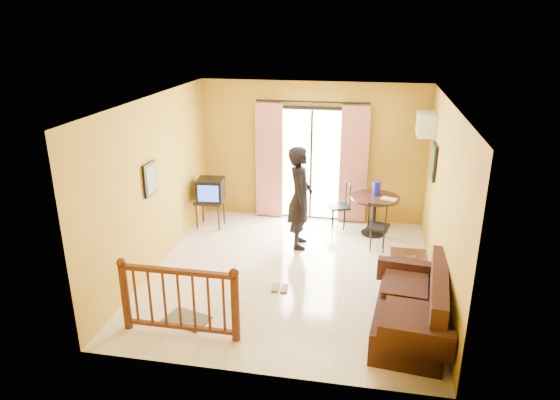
% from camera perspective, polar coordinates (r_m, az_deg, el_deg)
% --- Properties ---
extents(ground, '(5.00, 5.00, 0.00)m').
position_cam_1_polar(ground, '(8.25, 1.24, -8.36)').
color(ground, beige).
rests_on(ground, ground).
extents(room_shell, '(5.00, 5.00, 5.00)m').
position_cam_1_polar(room_shell, '(7.59, 1.33, 3.03)').
color(room_shell, white).
rests_on(room_shell, ground).
extents(balcony_door, '(2.25, 0.14, 2.46)m').
position_cam_1_polar(balcony_door, '(10.04, 3.57, 4.19)').
color(balcony_door, black).
rests_on(balcony_door, ground).
extents(tv_table, '(0.54, 0.45, 0.54)m').
position_cam_1_polar(tv_table, '(9.96, -7.99, -0.48)').
color(tv_table, black).
rests_on(tv_table, ground).
extents(television, '(0.54, 0.50, 0.45)m').
position_cam_1_polar(television, '(9.85, -7.92, 1.16)').
color(television, black).
rests_on(television, tv_table).
extents(picture_left, '(0.05, 0.42, 0.52)m').
position_cam_1_polar(picture_left, '(8.09, -14.61, 2.34)').
color(picture_left, black).
rests_on(picture_left, room_shell).
extents(dining_table, '(0.91, 0.91, 0.76)m').
position_cam_1_polar(dining_table, '(9.61, 10.75, -0.52)').
color(dining_table, black).
rests_on(dining_table, ground).
extents(water_jug, '(0.14, 0.14, 0.27)m').
position_cam_1_polar(water_jug, '(9.62, 10.96, 1.32)').
color(water_jug, '#141AC3').
rests_on(water_jug, dining_table).
extents(serving_tray, '(0.32, 0.26, 0.02)m').
position_cam_1_polar(serving_tray, '(9.47, 12.37, 0.13)').
color(serving_tray, beige).
rests_on(serving_tray, dining_table).
extents(dining_chairs, '(1.24, 1.38, 0.95)m').
position_cam_1_polar(dining_chairs, '(9.59, 8.71, -4.33)').
color(dining_chairs, black).
rests_on(dining_chairs, ground).
extents(air_conditioner, '(0.31, 0.60, 0.40)m').
position_cam_1_polar(air_conditioner, '(9.33, 16.30, 8.29)').
color(air_conditioner, white).
rests_on(air_conditioner, room_shell).
extents(botanical_print, '(0.05, 0.50, 0.60)m').
position_cam_1_polar(botanical_print, '(8.82, 17.14, 4.22)').
color(botanical_print, black).
rests_on(botanical_print, room_shell).
extents(coffee_table, '(0.56, 1.01, 0.44)m').
position_cam_1_polar(coffee_table, '(7.94, 14.51, -7.81)').
color(coffee_table, black).
rests_on(coffee_table, ground).
extents(bowl, '(0.19, 0.19, 0.06)m').
position_cam_1_polar(bowl, '(7.95, 14.58, -6.37)').
color(bowl, brown).
rests_on(bowl, coffee_table).
extents(sofa, '(1.05, 1.96, 0.89)m').
position_cam_1_polar(sofa, '(6.90, 15.14, -12.07)').
color(sofa, black).
rests_on(sofa, ground).
extents(standing_person, '(0.53, 0.73, 1.86)m').
position_cam_1_polar(standing_person, '(8.86, 2.29, 0.28)').
color(standing_person, black).
rests_on(standing_person, ground).
extents(stair_balustrade, '(1.63, 0.13, 1.04)m').
position_cam_1_polar(stair_balustrade, '(6.65, -11.50, -10.71)').
color(stair_balustrade, '#471E0F').
rests_on(stair_balustrade, ground).
extents(doormat, '(0.68, 0.54, 0.02)m').
position_cam_1_polar(doormat, '(7.20, -10.59, -13.24)').
color(doormat, '#524D42').
rests_on(doormat, ground).
extents(sandals, '(0.25, 0.25, 0.03)m').
position_cam_1_polar(sandals, '(7.79, -0.01, -10.04)').
color(sandals, brown).
rests_on(sandals, ground).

